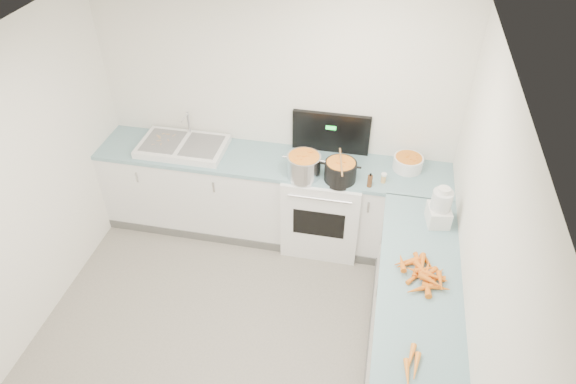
% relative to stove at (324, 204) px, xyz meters
% --- Properties ---
extents(floor, '(3.50, 4.00, 0.00)m').
position_rel_stove_xyz_m(floor, '(-0.55, -1.69, -0.47)').
color(floor, gray).
rests_on(floor, ground).
extents(ceiling, '(3.50, 4.00, 0.00)m').
position_rel_stove_xyz_m(ceiling, '(-0.55, -1.69, 2.03)').
color(ceiling, white).
rests_on(ceiling, ground).
extents(wall_back, '(3.50, 0.00, 2.50)m').
position_rel_stove_xyz_m(wall_back, '(-0.55, 0.31, 0.78)').
color(wall_back, white).
rests_on(wall_back, ground).
extents(wall_right, '(0.00, 4.00, 2.50)m').
position_rel_stove_xyz_m(wall_right, '(1.20, -1.69, 0.78)').
color(wall_right, white).
rests_on(wall_right, ground).
extents(counter_back, '(3.50, 0.62, 0.94)m').
position_rel_stove_xyz_m(counter_back, '(-0.55, 0.01, -0.00)').
color(counter_back, white).
rests_on(counter_back, ground).
extents(counter_right, '(0.62, 2.20, 0.94)m').
position_rel_stove_xyz_m(counter_right, '(0.90, -1.39, -0.00)').
color(counter_right, white).
rests_on(counter_right, ground).
extents(stove, '(0.76, 0.65, 1.36)m').
position_rel_stove_xyz_m(stove, '(0.00, 0.00, 0.00)').
color(stove, white).
rests_on(stove, ground).
extents(sink, '(0.86, 0.52, 0.31)m').
position_rel_stove_xyz_m(sink, '(-1.45, 0.02, 0.50)').
color(sink, white).
rests_on(sink, counter_back).
extents(steel_pot, '(0.41, 0.41, 0.23)m').
position_rel_stove_xyz_m(steel_pot, '(-0.19, -0.17, 0.56)').
color(steel_pot, silver).
rests_on(steel_pot, stove).
extents(black_pot, '(0.35, 0.35, 0.21)m').
position_rel_stove_xyz_m(black_pot, '(0.16, -0.17, 0.55)').
color(black_pot, black).
rests_on(black_pot, stove).
extents(wooden_spoon, '(0.09, 0.43, 0.02)m').
position_rel_stove_xyz_m(wooden_spoon, '(0.16, -0.17, 0.67)').
color(wooden_spoon, '#AD7A47').
rests_on(wooden_spoon, black_pot).
extents(mixing_bowl, '(0.35, 0.35, 0.13)m').
position_rel_stove_xyz_m(mixing_bowl, '(0.77, 0.13, 0.53)').
color(mixing_bowl, white).
rests_on(mixing_bowl, counter_back).
extents(extract_bottle, '(0.05, 0.05, 0.12)m').
position_rel_stove_xyz_m(extract_bottle, '(0.43, -0.22, 0.52)').
color(extract_bottle, '#593319').
rests_on(extract_bottle, counter_back).
extents(spice_jar, '(0.05, 0.05, 0.08)m').
position_rel_stove_xyz_m(spice_jar, '(0.55, -0.13, 0.51)').
color(spice_jar, '#E5B266').
rests_on(spice_jar, counter_back).
extents(food_processor, '(0.21, 0.24, 0.36)m').
position_rel_stove_xyz_m(food_processor, '(1.03, -0.60, 0.62)').
color(food_processor, white).
rests_on(food_processor, counter_right).
extents(carrot_pile, '(0.41, 0.44, 0.09)m').
position_rel_stove_xyz_m(carrot_pile, '(0.91, -1.24, 0.50)').
color(carrot_pile, orange).
rests_on(carrot_pile, counter_right).
extents(peeled_carrots, '(0.11, 0.32, 0.04)m').
position_rel_stove_xyz_m(peeled_carrots, '(0.84, -2.03, 0.49)').
color(peeled_carrots, orange).
rests_on(peeled_carrots, counter_right).
extents(peelings, '(0.19, 0.24, 0.01)m').
position_rel_stove_xyz_m(peelings, '(-1.68, 0.05, 0.54)').
color(peelings, tan).
rests_on(peelings, sink).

